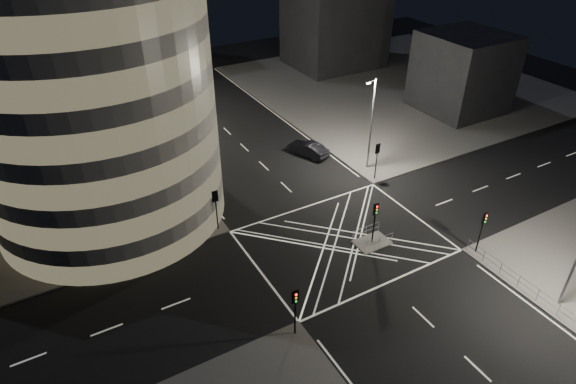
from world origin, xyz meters
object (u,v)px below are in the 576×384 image
street_lamp_left_far (133,90)px  sedan (308,149)px  traffic_signal_nl (295,304)px  street_lamp_right_far (371,122)px  traffic_signal_nr (483,225)px  traffic_signal_fl (216,203)px  street_lamp_left_near (185,153)px  central_island (372,242)px  traffic_signal_island (375,216)px  traffic_signal_fr (377,155)px

street_lamp_left_far → sedan: (14.90, -15.26, -4.74)m
traffic_signal_nl → street_lamp_right_far: (18.24, 15.80, 2.63)m
traffic_signal_nr → street_lamp_right_far: size_ratio=0.40×
traffic_signal_fl → traffic_signal_nr: (17.60, -13.60, 0.00)m
street_lamp_left_near → street_lamp_right_far: same height
street_lamp_left_far → street_lamp_right_far: bearing=-48.1°
street_lamp_left_near → street_lamp_right_far: size_ratio=1.00×
traffic_signal_nr → street_lamp_left_far: size_ratio=0.40×
central_island → traffic_signal_nl: size_ratio=0.75×
traffic_signal_island → street_lamp_right_far: bearing=54.7°
sedan → street_lamp_left_far: bearing=-67.9°
traffic_signal_nl → street_lamp_right_far: bearing=40.9°
street_lamp_left_near → street_lamp_right_far: (18.87, -3.00, 0.00)m
traffic_signal_nl → traffic_signal_nr: size_ratio=1.00×
traffic_signal_nr → sedan: traffic_signal_nr is taller
street_lamp_left_far → street_lamp_right_far: 28.23m
traffic_signal_nr → traffic_signal_fr: bearing=90.0°
central_island → street_lamp_left_near: bearing=130.3°
traffic_signal_island → street_lamp_left_near: bearing=130.3°
street_lamp_left_far → traffic_signal_nl: bearing=-89.0°
street_lamp_left_near → street_lamp_right_far: 19.11m
traffic_signal_nl → street_lamp_left_far: bearing=91.0°
street_lamp_left_near → street_lamp_left_far: size_ratio=1.00×
traffic_signal_nl → sedan: traffic_signal_nl is taller
traffic_signal_fr → street_lamp_left_near: 19.14m
traffic_signal_nl → traffic_signal_island: (10.80, 5.30, 0.00)m
central_island → street_lamp_left_near: street_lamp_left_near is taller
traffic_signal_nl → sedan: size_ratio=0.82×
traffic_signal_fl → traffic_signal_island: (10.80, -8.30, 0.00)m
traffic_signal_nr → street_lamp_right_far: street_lamp_right_far is taller
traffic_signal_fr → traffic_signal_fl: bearing=180.0°
traffic_signal_fr → street_lamp_left_far: street_lamp_left_far is taller
traffic_signal_nl → traffic_signal_fr: 22.24m
central_island → street_lamp_right_far: (7.44, 10.50, 5.47)m
traffic_signal_fl → traffic_signal_island: size_ratio=1.00×
street_lamp_left_far → street_lamp_right_far: same height
traffic_signal_island → street_lamp_right_far: 13.13m
central_island → street_lamp_left_far: bearing=110.0°
traffic_signal_fl → traffic_signal_island: 13.62m
traffic_signal_island → street_lamp_left_far: bearing=110.0°
traffic_signal_nl → street_lamp_right_far: 24.27m
traffic_signal_fl → traffic_signal_fr: (17.60, 0.00, 0.00)m
traffic_signal_fr → street_lamp_left_near: street_lamp_left_near is taller
street_lamp_left_near → sedan: bearing=10.4°
central_island → sedan: sedan is taller
street_lamp_left_near → street_lamp_left_far: (0.00, 18.00, 0.00)m
traffic_signal_fr → traffic_signal_island: 10.73m
traffic_signal_island → street_lamp_right_far: size_ratio=0.40×
traffic_signal_nr → street_lamp_left_near: bearing=134.1°
central_island → traffic_signal_fr: bearing=50.7°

